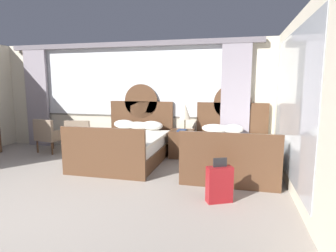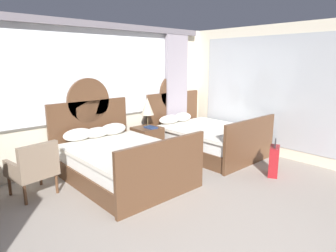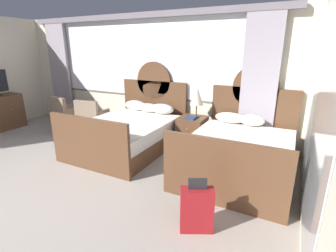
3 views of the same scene
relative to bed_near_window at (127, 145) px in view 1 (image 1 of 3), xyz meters
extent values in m
plane|color=#9E9389|center=(-0.35, -2.72, -0.35)|extent=(24.00, 24.00, 0.00)
cube|color=beige|center=(-0.35, 1.10, 1.00)|extent=(6.96, 0.07, 2.70)
cube|color=#646054|center=(-0.35, 1.06, 1.41)|extent=(4.91, 0.02, 1.81)
cube|color=white|center=(-0.35, 1.05, 1.41)|extent=(4.83, 0.02, 1.73)
cube|color=#998E99|center=(-2.96, 0.96, 0.95)|extent=(0.65, 0.08, 2.60)
cube|color=#998E99|center=(2.26, 0.96, 0.95)|extent=(0.65, 0.08, 2.60)
cube|color=slate|center=(-0.35, 0.96, 2.27)|extent=(6.41, 0.10, 0.12)
cube|color=beige|center=(3.17, -1.13, 1.00)|extent=(0.07, 4.38, 2.70)
cube|color=#B2B7BC|center=(3.13, -0.83, 1.00)|extent=(0.01, 3.07, 2.27)
cube|color=brown|center=(0.00, -0.07, -0.20)|extent=(1.53, 2.06, 0.30)
cube|color=white|center=(0.00, -0.07, 0.06)|extent=(1.47, 1.96, 0.22)
cube|color=silver|center=(0.00, -0.15, 0.20)|extent=(1.57, 1.86, 0.06)
cube|color=brown|center=(0.00, 0.99, 0.27)|extent=(1.61, 0.06, 1.25)
cylinder|color=brown|center=(0.00, 0.99, 0.90)|extent=(0.84, 0.06, 0.84)
cube|color=brown|center=(0.00, -1.13, 0.11)|extent=(1.61, 0.06, 0.91)
ellipsoid|color=white|center=(-0.36, 0.77, 0.34)|extent=(0.54, 0.28, 0.22)
ellipsoid|color=white|center=(0.00, 0.75, 0.33)|extent=(0.51, 0.29, 0.19)
ellipsoid|color=white|center=(0.35, 0.74, 0.34)|extent=(0.54, 0.32, 0.22)
cube|color=brown|center=(2.20, -0.07, -0.20)|extent=(1.53, 2.06, 0.30)
cube|color=white|center=(2.20, -0.07, 0.06)|extent=(1.47, 1.96, 0.22)
cube|color=silver|center=(2.20, -0.15, 0.20)|extent=(1.57, 1.86, 0.06)
cube|color=brown|center=(2.20, 0.99, 0.27)|extent=(1.61, 0.06, 1.25)
cylinder|color=brown|center=(2.20, 0.99, 0.90)|extent=(0.84, 0.06, 0.84)
cube|color=brown|center=(2.20, -1.13, 0.11)|extent=(1.61, 0.06, 0.91)
ellipsoid|color=white|center=(1.83, 0.73, 0.33)|extent=(0.58, 0.31, 0.19)
ellipsoid|color=white|center=(2.24, 0.72, 0.34)|extent=(0.45, 0.32, 0.20)
cube|color=brown|center=(1.10, 0.63, -0.04)|extent=(0.52, 0.52, 0.62)
sphere|color=tan|center=(1.10, 0.36, 0.10)|extent=(0.02, 0.02, 0.02)
cylinder|color=brown|center=(1.16, 0.69, 0.28)|extent=(0.14, 0.14, 0.02)
cylinder|color=brown|center=(1.16, 0.69, 0.41)|extent=(0.03, 0.03, 0.23)
cone|color=beige|center=(1.16, 0.69, 0.71)|extent=(0.27, 0.27, 0.36)
cube|color=navy|center=(1.11, 0.53, 0.29)|extent=(0.18, 0.26, 0.03)
cube|color=#84705B|center=(-1.31, 0.37, 0.01)|extent=(0.67, 0.67, 0.10)
cube|color=#84705B|center=(-1.27, 0.12, 0.27)|extent=(0.59, 0.17, 0.43)
cube|color=#84705B|center=(-1.05, 0.41, 0.14)|extent=(0.14, 0.53, 0.16)
cube|color=#84705B|center=(-1.56, 0.33, 0.14)|extent=(0.14, 0.53, 0.16)
cylinder|color=brown|center=(-1.10, 0.64, -0.20)|extent=(0.04, 0.04, 0.31)
cylinder|color=brown|center=(-1.58, 0.57, -0.20)|extent=(0.04, 0.04, 0.31)
cylinder|color=brown|center=(-1.03, 0.17, -0.20)|extent=(0.04, 0.04, 0.31)
cylinder|color=brown|center=(-1.51, 0.09, -0.20)|extent=(0.04, 0.04, 0.31)
cube|color=#84705B|center=(-2.13, 0.37, 0.01)|extent=(0.68, 0.68, 0.10)
cube|color=#84705B|center=(-2.17, 0.12, 0.27)|extent=(0.59, 0.19, 0.43)
cube|color=#84705B|center=(-1.87, 0.32, 0.14)|extent=(0.16, 0.53, 0.16)
cube|color=#84705B|center=(-2.38, 0.42, 0.14)|extent=(0.16, 0.53, 0.16)
cylinder|color=brown|center=(-1.85, 0.56, -0.20)|extent=(0.04, 0.04, 0.31)
cylinder|color=brown|center=(-2.32, 0.65, -0.20)|extent=(0.04, 0.04, 0.31)
cylinder|color=brown|center=(-1.94, 0.09, -0.20)|extent=(0.04, 0.04, 0.31)
cylinder|color=brown|center=(-2.41, 0.18, -0.20)|extent=(0.04, 0.04, 0.31)
cube|color=maroon|center=(2.09, -1.69, -0.09)|extent=(0.39, 0.30, 0.52)
cube|color=#232326|center=(2.09, -1.69, 0.23)|extent=(0.19, 0.11, 0.13)
cylinder|color=black|center=(1.96, -1.75, -0.33)|extent=(0.05, 0.04, 0.05)
cylinder|color=black|center=(2.22, -1.63, -0.33)|extent=(0.05, 0.04, 0.05)
camera|label=1|loc=(2.28, -5.53, 1.32)|focal=29.73mm
camera|label=2|loc=(-2.57, -4.04, 1.63)|focal=31.25mm
camera|label=3|loc=(2.88, -3.93, 1.61)|focal=26.87mm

